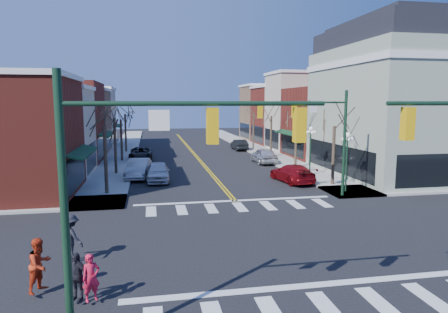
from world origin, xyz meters
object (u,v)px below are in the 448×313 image
car_right_near (292,173)px  pedestrian_dark_b (71,237)px  lamppost_midblock (310,143)px  pedestrian_red_b (40,265)px  pedestrian_dark_a (77,276)px  victorian_corner (404,99)px  car_right_mid (264,155)px  car_right_far (239,145)px  car_left_near (158,172)px  car_left_far (141,154)px  pedestrian_red_a (91,278)px  car_left_mid (138,169)px  lamppost_corner (347,152)px

car_right_near → pedestrian_dark_b: 19.99m
lamppost_midblock → pedestrian_red_b: 25.45m
pedestrian_dark_a → pedestrian_dark_b: size_ratio=0.86×
victorian_corner → pedestrian_red_b: 31.82m
car_right_mid → car_right_far: 11.70m
car_right_far → car_left_near: bearing=58.6°
car_left_near → pedestrian_red_b: pedestrian_red_b is taller
victorian_corner → lamppost_midblock: (-8.30, 0.50, -3.70)m
car_right_mid → pedestrian_dark_a: (-14.16, -27.52, 0.12)m
car_left_far → pedestrian_red_a: bearing=-90.4°
lamppost_midblock → car_left_far: (-14.60, 12.57, -2.23)m
victorian_corner → car_left_far: victorian_corner is taller
car_right_mid → pedestrian_red_a: bearing=62.6°
car_left_far → car_right_far: car_left_far is taller
car_left_mid → pedestrian_dark_a: (-1.36, -21.50, 0.13)m
car_left_near → car_right_far: (11.20, 19.47, -0.06)m
car_left_near → car_left_far: bearing=99.2°
lamppost_corner → car_left_mid: size_ratio=0.89×
victorian_corner → pedestrian_dark_b: 29.95m
lamppost_midblock → pedestrian_red_a: (-15.50, -19.61, -2.04)m
car_right_near → car_right_far: 21.82m
lamppost_midblock → car_right_far: lamppost_midblock is taller
pedestrian_dark_a → car_right_far: bearing=96.8°
car_left_mid → pedestrian_red_b: size_ratio=2.66×
pedestrian_dark_b → car_left_far: bearing=-55.4°
pedestrian_red_a → pedestrian_dark_b: 3.94m
car_right_far → pedestrian_red_a: (-13.70, -39.37, 0.20)m
car_left_near → pedestrian_red_a: bearing=-95.4°
car_right_far → pedestrian_dark_b: size_ratio=2.37×
pedestrian_red_b → car_left_mid: bearing=24.0°
car_left_near → victorian_corner: bearing=-0.4°
lamppost_corner → car_left_far: size_ratio=0.82×
car_right_far → pedestrian_red_a: pedestrian_red_a is taller
car_left_mid → pedestrian_dark_b: size_ratio=2.66×
car_right_mid → car_right_far: size_ratio=1.10×
car_left_near → pedestrian_dark_b: size_ratio=2.49×
lamppost_midblock → car_right_mid: 8.54m
car_left_near → car_left_mid: (-1.60, 1.75, 0.02)m
pedestrian_red_a → car_left_near: bearing=57.0°
car_left_mid → pedestrian_red_a: size_ratio=3.18×
car_left_far → car_left_mid: bearing=-88.8°
car_left_far → car_right_near: size_ratio=1.05×
pedestrian_red_a → car_left_far: bearing=62.5°
car_left_mid → pedestrian_dark_a: 21.54m
car_left_near → pedestrian_red_b: bearing=-100.9°
pedestrian_red_a → lamppost_midblock: bearing=25.8°
pedestrian_dark_a → pedestrian_red_b: bearing=173.7°
lamppost_corner → pedestrian_dark_b: (-16.78, -9.38, -1.89)m
car_left_near → lamppost_midblock: bearing=0.5°
car_left_far → lamppost_corner: bearing=-51.4°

